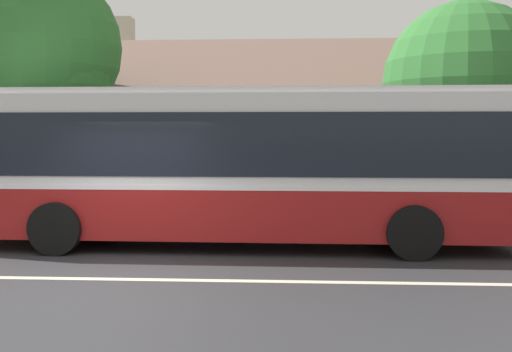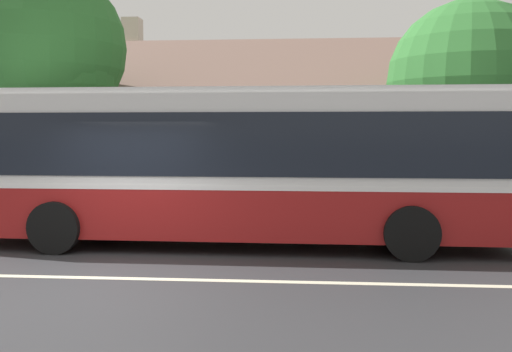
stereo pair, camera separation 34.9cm
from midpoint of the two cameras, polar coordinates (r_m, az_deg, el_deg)
ground_plane at (r=9.43m, az=-14.16°, el=-9.88°), size 300.00×300.00×0.00m
sidewalk_far at (r=15.11m, az=-6.82°, el=-4.05°), size 60.00×3.00×0.15m
lane_divider_stripe at (r=9.43m, az=-14.16°, el=-9.86°), size 60.00×0.16×0.01m
community_building at (r=21.69m, az=3.59°, el=3.33°), size 23.20×9.40×6.78m
transit_bus at (r=11.64m, az=-2.00°, el=1.39°), size 11.43×2.87×3.13m
street_tree_primary at (r=16.24m, az=21.34°, el=8.34°), size 4.28×4.28×5.73m
street_tree_secondary at (r=17.08m, az=-19.77°, el=11.46°), size 4.65×4.65×6.95m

